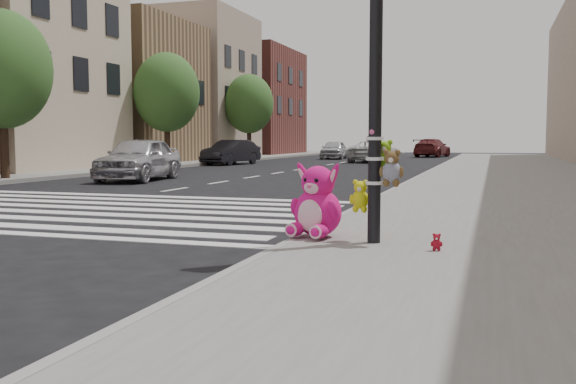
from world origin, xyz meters
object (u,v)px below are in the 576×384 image
at_px(pink_bunny, 317,206).
at_px(car_silver_far, 139,158).
at_px(car_dark_far, 231,152).
at_px(car_white_near, 374,151).
at_px(signal_pole, 377,115).
at_px(red_teddy, 437,242).

relative_size(pink_bunny, car_silver_far, 0.23).
distance_m(pink_bunny, car_silver_far, 14.52).
height_order(car_silver_far, car_dark_far, car_silver_far).
xyz_separation_m(car_dark_far, car_white_near, (6.81, 5.83, -0.03)).
bearing_deg(car_white_near, signal_pole, 105.56).
height_order(pink_bunny, red_teddy, pink_bunny).
height_order(pink_bunny, car_silver_far, car_silver_far).
bearing_deg(car_white_near, red_teddy, 106.84).
relative_size(signal_pole, red_teddy, 19.57).
distance_m(car_dark_far, car_white_near, 8.96).
distance_m(signal_pole, pink_bunny, 1.46).
bearing_deg(signal_pole, car_dark_far, 116.63).
distance_m(signal_pole, red_teddy, 1.72).
bearing_deg(pink_bunny, car_dark_far, 128.39).
relative_size(signal_pole, car_white_near, 0.86).
relative_size(red_teddy, car_silver_far, 0.05).
bearing_deg(pink_bunny, car_white_near, 111.88).
distance_m(red_teddy, car_white_near, 31.30).
height_order(red_teddy, car_white_near, car_white_near).
bearing_deg(signal_pole, pink_bunny, 165.10).
xyz_separation_m(red_teddy, car_dark_far, (-13.04, 24.83, 0.43)).
relative_size(pink_bunny, red_teddy, 4.90).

